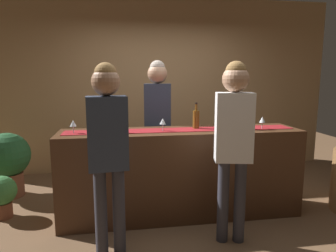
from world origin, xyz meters
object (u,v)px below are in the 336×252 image
at_px(wine_glass_near_customer, 262,120).
at_px(customer_browsing, 108,139).
at_px(bartender, 158,113).
at_px(potted_plant_tall, 7,160).
at_px(wine_bottle_clear, 103,121).
at_px(wine_bottle_green, 240,119).
at_px(potted_plant_small, 1,194).
at_px(wine_glass_far_end, 163,122).
at_px(wine_glass_mid_counter, 73,124).
at_px(wine_bottle_amber, 196,119).
at_px(customer_sipping, 234,133).

relative_size(wine_glass_near_customer, customer_browsing, 0.08).
relative_size(bartender, potted_plant_tall, 2.08).
bearing_deg(wine_bottle_clear, bartender, 39.39).
distance_m(wine_bottle_green, potted_plant_tall, 3.07).
distance_m(customer_browsing, potted_plant_tall, 2.19).
xyz_separation_m(wine_bottle_clear, potted_plant_small, (-1.17, 0.20, -0.83)).
bearing_deg(wine_glass_far_end, potted_plant_small, 171.37).
height_order(wine_glass_mid_counter, bartender, bartender).
bearing_deg(wine_glass_near_customer, wine_bottle_amber, 167.58).
xyz_separation_m(wine_glass_near_customer, potted_plant_small, (-2.95, 0.34, -0.83)).
height_order(wine_glass_mid_counter, potted_plant_tall, wine_glass_mid_counter).
distance_m(wine_glass_near_customer, potted_plant_small, 3.08).
distance_m(customer_sipping, potted_plant_tall, 3.04).
xyz_separation_m(wine_glass_far_end, potted_plant_small, (-1.81, 0.28, -0.83)).
height_order(wine_bottle_green, potted_plant_tall, wine_bottle_green).
distance_m(customer_sipping, potted_plant_small, 2.68).
bearing_deg(customer_browsing, potted_plant_small, 137.65).
bearing_deg(wine_glass_near_customer, customer_browsing, -160.92).
distance_m(bartender, potted_plant_tall, 2.11).
relative_size(wine_bottle_clear, wine_glass_mid_counter, 2.10).
bearing_deg(bartender, wine_glass_far_end, 95.82).
distance_m(wine_glass_mid_counter, potted_plant_small, 1.23).
bearing_deg(potted_plant_tall, wine_glass_far_end, -25.93).
bearing_deg(wine_glass_near_customer, wine_bottle_clear, 175.75).
relative_size(wine_bottle_green, wine_glass_mid_counter, 2.10).
relative_size(wine_bottle_green, wine_bottle_clear, 1.00).
bearing_deg(potted_plant_small, customer_browsing, -36.88).
xyz_separation_m(wine_glass_near_customer, potted_plant_tall, (-3.09, 1.01, -0.61)).
xyz_separation_m(wine_glass_far_end, bartender, (0.02, 0.62, 0.02)).
bearing_deg(wine_bottle_amber, wine_bottle_green, -12.46).
xyz_separation_m(wine_bottle_amber, bartender, (-0.38, 0.52, 0.01)).
bearing_deg(wine_bottle_clear, wine_glass_mid_counter, -168.11).
bearing_deg(wine_bottle_green, potted_plant_small, 174.02).
relative_size(customer_sipping, potted_plant_tall, 2.01).
bearing_deg(potted_plant_small, customer_sipping, -20.48).
relative_size(wine_glass_mid_counter, customer_browsing, 0.08).
bearing_deg(customer_sipping, potted_plant_tall, 160.43).
height_order(wine_bottle_amber, potted_plant_tall, wine_bottle_amber).
bearing_deg(wine_bottle_amber, wine_glass_mid_counter, -176.03).
height_order(wine_glass_far_end, customer_browsing, customer_browsing).
relative_size(wine_bottle_green, customer_browsing, 0.18).
bearing_deg(wine_glass_far_end, customer_browsing, -131.31).
relative_size(wine_glass_far_end, bartender, 0.08).
height_order(customer_browsing, potted_plant_small, customer_browsing).
relative_size(wine_bottle_green, potted_plant_small, 0.62).
distance_m(wine_bottle_amber, wine_bottle_clear, 1.05).
bearing_deg(potted_plant_small, wine_glass_far_end, -8.63).
height_order(wine_glass_near_customer, bartender, bartender).
height_order(wine_bottle_amber, wine_glass_mid_counter, wine_bottle_amber).
height_order(wine_glass_near_customer, wine_glass_mid_counter, same).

